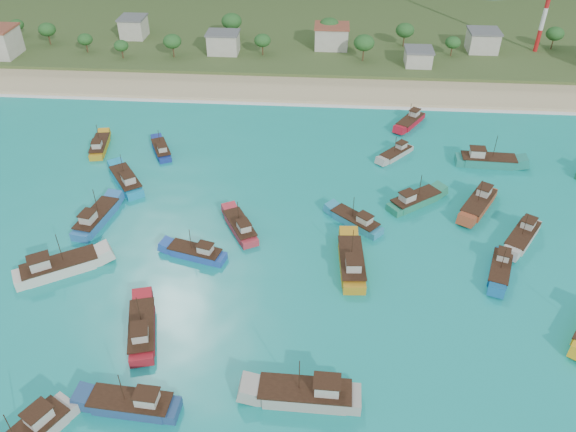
# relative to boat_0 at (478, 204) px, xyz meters

# --- Properties ---
(ground) EXTENTS (600.00, 600.00, 0.00)m
(ground) POSITION_rel_boat_0_xyz_m (-28.62, -27.36, -0.84)
(ground) COLOR #0C8589
(ground) RESTS_ON ground
(beach) EXTENTS (400.00, 18.00, 1.20)m
(beach) POSITION_rel_boat_0_xyz_m (-28.62, 51.64, -0.84)
(beach) COLOR beige
(beach) RESTS_ON ground
(land) EXTENTS (400.00, 110.00, 2.40)m
(land) POSITION_rel_boat_0_xyz_m (-28.62, 112.64, -0.84)
(land) COLOR #385123
(land) RESTS_ON ground
(surf_line) EXTENTS (400.00, 2.50, 0.08)m
(surf_line) POSITION_rel_boat_0_xyz_m (-28.62, 42.14, -0.84)
(surf_line) COLOR white
(surf_line) RESTS_ON ground
(village) EXTENTS (211.38, 28.10, 7.81)m
(village) POSITION_rel_boat_0_xyz_m (-20.63, 74.13, 3.93)
(village) COLOR beige
(village) RESTS_ON ground
(vegetation) EXTENTS (277.30, 26.04, 8.32)m
(vegetation) POSITION_rel_boat_0_xyz_m (-26.50, 76.48, 4.32)
(vegetation) COLOR #235623
(vegetation) RESTS_ON ground
(boat_0) EXTENTS (8.78, 11.66, 6.81)m
(boat_0) POSITION_rel_boat_0_xyz_m (0.00, 0.00, 0.00)
(boat_0) COLOR #9C4326
(boat_0) RESTS_ON ground
(boat_2) EXTENTS (4.42, 12.62, 7.34)m
(boat_2) POSITION_rel_boat_0_xyz_m (-23.73, -18.62, 0.10)
(boat_2) COLOR #BC831A
(boat_2) RESTS_ON ground
(boat_3) EXTENTS (7.86, 8.42, 5.26)m
(boat_3) POSITION_rel_boat_0_xyz_m (-13.64, 18.11, -0.28)
(boat_3) COLOR #B2AAA2
(boat_3) RESTS_ON ground
(boat_4) EXTENTS (6.44, 9.49, 5.45)m
(boat_4) POSITION_rel_boat_0_xyz_m (-63.82, 15.73, -0.25)
(boat_4) COLOR navy
(boat_4) RESTS_ON ground
(boat_6) EXTENTS (7.80, 10.08, 5.93)m
(boat_6) POSITION_rel_boat_0_xyz_m (-9.16, 33.23, -0.16)
(boat_6) COLOR #B41324
(boat_6) RESTS_ON ground
(boat_11) EXTENTS (8.50, 10.72, 6.34)m
(boat_11) POSITION_rel_boat_0_xyz_m (5.61, -9.22, -0.09)
(boat_11) COLOR #BCB2A9
(boat_11) RESTS_ON ground
(boat_12) EXTENTS (13.04, 10.12, 7.67)m
(boat_12) POSITION_rel_boat_0_xyz_m (-70.30, -23.19, 0.16)
(boat_12) COLOR beige
(boat_12) RESTS_ON ground
(boat_14) EXTENTS (13.10, 4.10, 7.70)m
(boat_14) POSITION_rel_boat_0_xyz_m (-29.69, -44.10, 0.16)
(boat_14) COLOR #A49F94
(boat_14) RESTS_ON ground
(boat_15) EXTENTS (5.46, 12.07, 6.88)m
(boat_15) POSITION_rel_boat_0_xyz_m (-68.94, -9.71, 0.01)
(boat_15) COLOR #2A6BAF
(boat_15) RESTS_ON ground
(boat_16) EXTENTS (11.59, 4.15, 6.73)m
(boat_16) POSITION_rel_boat_0_xyz_m (-51.02, -47.01, -0.01)
(boat_16) COLOR navy
(boat_16) RESTS_ON ground
(boat_21) EXTENTS (6.23, 11.91, 6.75)m
(boat_21) POSITION_rel_boat_0_xyz_m (-53.30, -35.05, -0.01)
(boat_21) COLOR #A51923
(boat_21) RESTS_ON ground
(boat_23) EXTENTS (10.29, 5.43, 5.84)m
(boat_23) POSITION_rel_boat_0_xyz_m (-49.26, -17.70, -0.18)
(boat_23) COLOR #244CAA
(boat_23) RESTS_ON ground
(boat_25) EXTENTS (4.56, 10.33, 5.90)m
(boat_25) POSITION_rel_boat_0_xyz_m (-77.52, 16.25, -0.17)
(boat_25) COLOR #C68E1B
(boat_25) RESTS_ON ground
(boat_27) EXTENTS (7.55, 10.45, 6.06)m
(boat_27) POSITION_rel_boat_0_xyz_m (-42.96, -10.25, -0.14)
(boat_27) COLOR #B82E3A
(boat_27) RESTS_ON ground
(boat_29) EXTENTS (9.64, 8.91, 6.00)m
(boat_29) POSITION_rel_boat_0_xyz_m (-22.78, -7.03, -0.15)
(boat_29) COLOR teal
(boat_29) RESTS_ON ground
(boat_30) EXTENTS (5.94, 10.22, 5.80)m
(boat_30) POSITION_rel_boat_0_xyz_m (-0.10, -17.97, -0.18)
(boat_30) COLOR #105B98
(boat_30) RESTS_ON ground
(boat_31) EXTENTS (9.46, 11.44, 6.84)m
(boat_31) POSITION_rel_boat_0_xyz_m (-67.40, 2.76, 0.01)
(boat_31) COLOR #138ABA
(boat_31) RESTS_ON ground
(boat_32) EXTENTS (12.48, 4.16, 7.29)m
(boat_32) POSITION_rel_boat_0_xyz_m (4.76, 15.78, 0.09)
(boat_32) COLOR #1D7E70
(boat_32) RESTS_ON ground
(boat_33) EXTENTS (10.86, 9.37, 6.58)m
(boat_33) POSITION_rel_boat_0_xyz_m (-11.70, 0.17, -0.04)
(boat_33) COLOR #20815F
(boat_33) RESTS_ON ground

